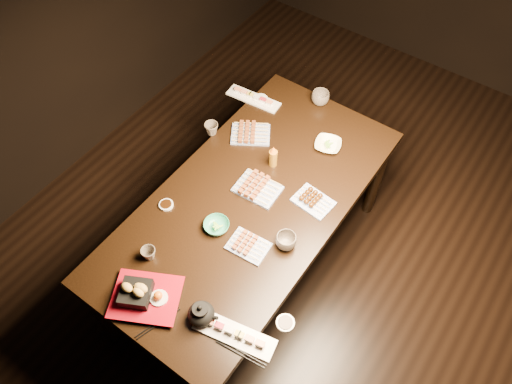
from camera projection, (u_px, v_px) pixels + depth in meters
ground at (309, 295)px, 3.11m from camera, size 5.00×5.00×0.00m
dining_table at (251, 237)px, 2.92m from camera, size 1.31×1.97×0.75m
sushi_platter_near at (234, 333)px, 2.17m from camera, size 0.39×0.18×0.05m
sushi_platter_far at (253, 97)px, 3.05m from camera, size 0.35×0.13×0.04m
yakitori_plate_center at (258, 186)px, 2.64m from camera, size 0.24×0.18×0.06m
yakitori_plate_right at (248, 244)px, 2.43m from camera, size 0.21×0.16×0.05m
yakitori_plate_left at (251, 132)px, 2.87m from camera, size 0.27×0.26×0.06m
tsukune_plate at (314, 200)px, 2.59m from camera, size 0.21×0.17×0.05m
edamame_bowl_green at (217, 226)px, 2.50m from camera, size 0.14×0.14×0.04m
edamame_bowl_cream at (328, 145)px, 2.82m from camera, size 0.18×0.18×0.04m
tempura_tray at (145, 294)px, 2.25m from camera, size 0.39×0.36×0.11m
teacup_near_left at (149, 254)px, 2.39m from camera, size 0.10×0.10×0.07m
teacup_mid_right at (286, 241)px, 2.43m from camera, size 0.14×0.14×0.08m
teacup_far_left at (211, 129)px, 2.87m from camera, size 0.11×0.11×0.07m
teacup_far_right at (320, 98)px, 3.01m from camera, size 0.12×0.12×0.09m
teapot at (201, 312)px, 2.19m from camera, size 0.17×0.17×0.12m
condiment_bottle at (273, 156)px, 2.71m from camera, size 0.05×0.05×0.14m
sauce_dish_west at (166, 205)px, 2.59m from camera, size 0.09×0.09×0.01m
sauce_dish_east at (333, 146)px, 2.83m from camera, size 0.09×0.09×0.01m
sauce_dish_se at (285, 323)px, 2.22m from camera, size 0.10×0.10×0.01m
sauce_dish_nw at (261, 99)px, 3.06m from camera, size 0.11×0.11×0.02m
chopsticks_near at (158, 323)px, 2.22m from camera, size 0.08×0.22×0.01m
chopsticks_se at (241, 353)px, 2.14m from camera, size 0.24×0.05×0.01m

